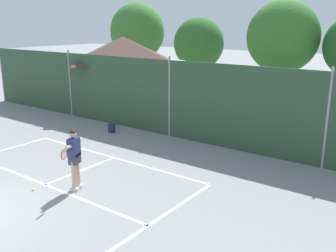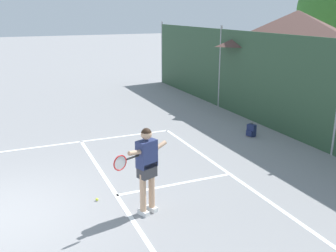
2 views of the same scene
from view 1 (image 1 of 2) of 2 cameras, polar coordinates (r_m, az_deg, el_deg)
The scene contains 6 objects.
chainlink_fence at distance 16.31m, azimuth 0.22°, elevation 4.14°, with size 26.09×0.09×3.47m.
clubhouse_building at distance 22.24m, azimuth -6.73°, elevation 8.21°, with size 5.46×5.70×4.08m.
treeline_backdrop at distance 24.82m, azimuth 13.90°, elevation 12.56°, with size 24.78×3.92×6.33m.
tennis_player at distance 11.42m, azimuth -13.98°, elevation -4.16°, with size 0.68×1.32×1.85m.
tennis_ball at distance 12.07m, azimuth -19.69°, elevation -9.05°, with size 0.07×0.07×0.07m, color #CCE033.
backpack_navy at distance 17.33m, azimuth -8.51°, elevation -0.36°, with size 0.32×0.31×0.46m.
Camera 1 is at (9.42, -3.94, 4.83)m, focal length 40.39 mm.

